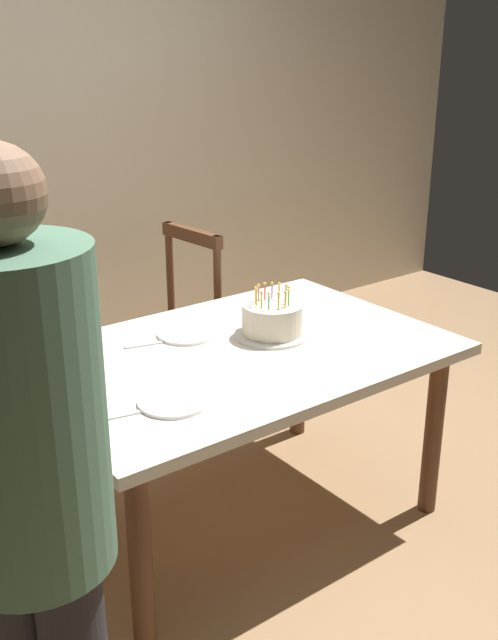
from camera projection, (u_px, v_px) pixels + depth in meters
name	position (u px, v px, depth m)	size (l,w,h in m)	color
ground	(239.00, 519.00, 2.91)	(6.40, 6.40, 0.00)	#93704C
back_wall	(24.00, 135.00, 3.83)	(6.40, 0.10, 2.60)	beige
dining_table	(238.00, 371.00, 2.69)	(1.48, 0.99, 0.72)	silver
birthday_cake	(272.00, 321.00, 2.76)	(0.28, 0.28, 0.19)	silver
plate_near_celebrant	(174.00, 402.00, 2.26)	(0.22, 0.22, 0.01)	white
plate_far_side	(187.00, 334.00, 2.78)	(0.22, 0.22, 0.01)	white
fork_near_celebrant	(124.00, 415.00, 2.18)	(0.18, 0.02, 0.01)	silver
fork_far_side	(149.00, 344.00, 2.69)	(0.18, 0.02, 0.01)	silver
chair_spindle_back	(166.00, 338.00, 3.47)	(0.48, 0.48, 0.95)	#56331E
person_celebrant	(31.00, 501.00, 1.45)	(0.32, 0.32, 1.60)	#262328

